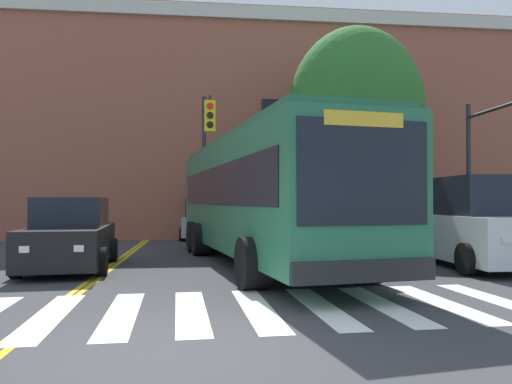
# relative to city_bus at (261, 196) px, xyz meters

# --- Properties ---
(ground_plane) EXTENTS (120.00, 120.00, 0.00)m
(ground_plane) POSITION_rel_city_bus_xyz_m (-2.06, -7.76, -1.87)
(ground_plane) COLOR #38383A
(crosswalk) EXTENTS (12.21, 3.78, 0.01)m
(crosswalk) POSITION_rel_city_bus_xyz_m (-2.34, -5.65, -1.86)
(crosswalk) COLOR white
(crosswalk) RESTS_ON ground
(lane_line_yellow_inner) EXTENTS (0.12, 36.00, 0.01)m
(lane_line_yellow_inner) POSITION_rel_city_bus_xyz_m (-4.06, 8.35, -1.87)
(lane_line_yellow_inner) COLOR gold
(lane_line_yellow_inner) RESTS_ON ground
(lane_line_yellow_outer) EXTENTS (0.12, 36.00, 0.01)m
(lane_line_yellow_outer) POSITION_rel_city_bus_xyz_m (-3.90, 8.35, -1.87)
(lane_line_yellow_outer) COLOR gold
(lane_line_yellow_outer) RESTS_ON ground
(city_bus) EXTENTS (4.33, 12.12, 3.42)m
(city_bus) POSITION_rel_city_bus_xyz_m (0.00, 0.00, 0.00)
(city_bus) COLOR #28704C
(city_bus) RESTS_ON ground
(car_black_near_lane) EXTENTS (2.33, 4.68, 1.82)m
(car_black_near_lane) POSITION_rel_city_bus_xyz_m (-4.93, -0.35, -1.04)
(car_black_near_lane) COLOR black
(car_black_near_lane) RESTS_ON ground
(car_white_far_lane) EXTENTS (2.41, 4.74, 2.36)m
(car_white_far_lane) POSITION_rel_city_bus_xyz_m (5.54, -1.19, -0.76)
(car_white_far_lane) COLOR white
(car_white_far_lane) RESTS_ON ground
(car_silver_behind_bus) EXTENTS (2.20, 3.91, 1.87)m
(car_silver_behind_bus) POSITION_rel_city_bus_xyz_m (-1.43, 9.36, -1.02)
(car_silver_behind_bus) COLOR #B7BABF
(car_silver_behind_bus) RESTS_ON ground
(traffic_light_near_corner) EXTENTS (0.34, 3.31, 5.13)m
(traffic_light_near_corner) POSITION_rel_city_bus_xyz_m (7.71, 1.61, 1.56)
(traffic_light_near_corner) COLOR #28282D
(traffic_light_near_corner) RESTS_ON ground
(traffic_light_overhead) EXTENTS (0.42, 2.74, 5.63)m
(traffic_light_overhead) POSITION_rel_city_bus_xyz_m (-1.44, 4.05, 1.81)
(traffic_light_overhead) COLOR #28282D
(traffic_light_overhead) RESTS_ON ground
(street_tree_curbside_large) EXTENTS (5.54, 4.87, 8.42)m
(street_tree_curbside_large) POSITION_rel_city_bus_xyz_m (4.30, 4.99, 3.23)
(street_tree_curbside_large) COLOR brown
(street_tree_curbside_large) RESTS_ON ground
(building_facade) EXTENTS (31.18, 7.46, 10.66)m
(building_facade) POSITION_rel_city_bus_xyz_m (1.68, 12.44, 3.47)
(building_facade) COLOR #9E5642
(building_facade) RESTS_ON ground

